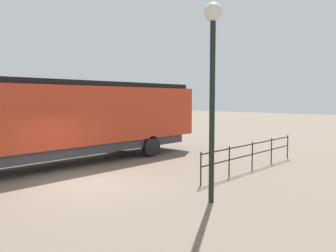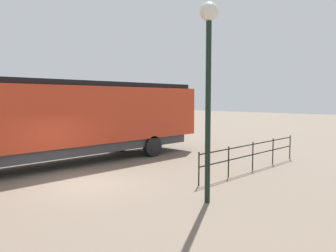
% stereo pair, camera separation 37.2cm
% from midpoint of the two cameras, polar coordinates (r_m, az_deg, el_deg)
% --- Properties ---
extents(ground_plane, '(120.00, 120.00, 0.00)m').
position_cam_midpoint_polar(ground_plane, '(12.66, -14.43, -9.58)').
color(ground_plane, '#756656').
extents(locomotive, '(3.05, 18.25, 3.89)m').
position_cam_midpoint_polar(locomotive, '(15.76, -21.33, 1.17)').
color(locomotive, red).
rests_on(locomotive, ground_plane).
extents(lamp_post, '(0.54, 0.54, 5.83)m').
position_cam_midpoint_polar(lamp_post, '(9.93, 6.51, 11.11)').
color(lamp_post, black).
rests_on(lamp_post, ground_plane).
extents(platform_fence, '(0.05, 7.46, 1.21)m').
position_cam_midpoint_polar(platform_fence, '(15.03, 13.45, -4.27)').
color(platform_fence, black).
rests_on(platform_fence, ground_plane).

